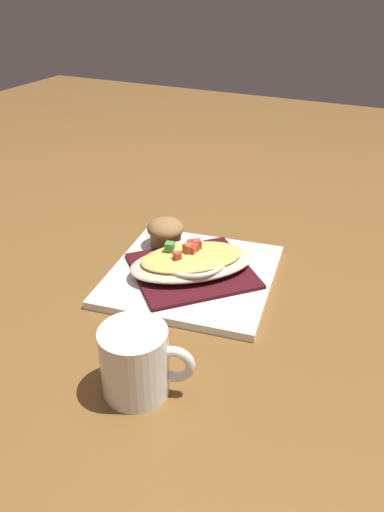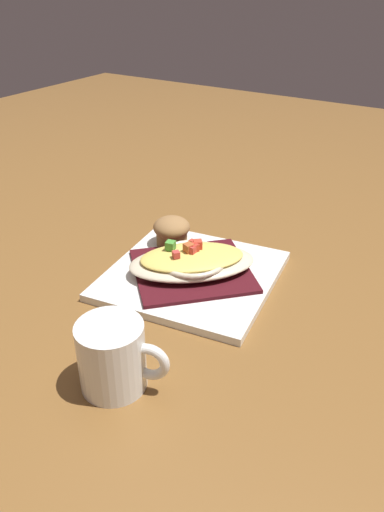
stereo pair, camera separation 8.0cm
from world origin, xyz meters
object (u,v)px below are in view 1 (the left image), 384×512
object	(u,v)px
gratin_dish	(192,260)
muffin	(165,232)
square_plate	(192,275)
coffee_mug	(136,364)

from	to	relation	value
gratin_dish	muffin	size ratio (longest dim) A/B	3.51
square_plate	muffin	world-z (taller)	muffin
square_plate	coffee_mug	distance (m)	0.26
square_plate	coffee_mug	world-z (taller)	coffee_mug
gratin_dish	coffee_mug	bearing A→B (deg)	100.76
square_plate	gratin_dish	bearing A→B (deg)	-12.67
square_plate	muffin	size ratio (longest dim) A/B	4.01
square_plate	coffee_mug	size ratio (longest dim) A/B	2.33
square_plate	muffin	bearing A→B (deg)	-37.00
square_plate	muffin	xyz separation A→B (m)	(0.08, -0.06, 0.03)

